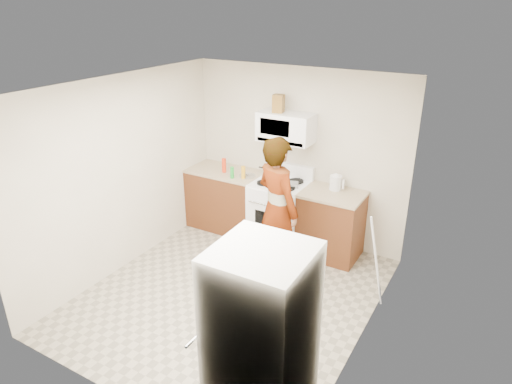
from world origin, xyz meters
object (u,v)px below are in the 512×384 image
Objects in this scene: person at (277,209)px; gas_range at (280,211)px; microwave at (286,127)px; kettle at (336,183)px; fridge at (261,346)px; saucepan at (272,172)px.

gas_range is at bearing -41.24° from person.
microwave is at bearing -44.32° from person.
fridge is at bearing -68.29° from kettle.
gas_range is at bearing 113.59° from fridge.
kettle is at bearing 0.70° from saucepan.
fridge is 8.62× the size of kettle.
person reaches higher than gas_range.
person is 1.07m from saucepan.
microwave is 0.41× the size of person.
gas_range is at bearing -158.35° from kettle.
saucepan is (-0.20, 0.00, -0.69)m from microwave.
saucepan is (-1.52, 3.03, 0.16)m from fridge.
kettle is (0.40, 0.93, 0.11)m from person.
saucepan is (-0.56, 0.91, 0.08)m from person.
person is at bearing -65.59° from gas_range.
kettle is 0.96× the size of saucepan.
person is at bearing -58.71° from saucepan.
microwave is 3.86× the size of kettle.
kettle is at bearing 0.93° from microwave.
fridge reaches higher than saucepan.
person is at bearing 113.62° from fridge.
gas_range is 0.97m from person.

